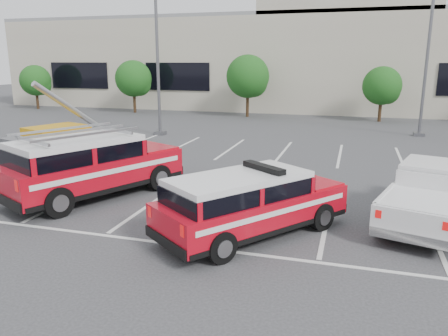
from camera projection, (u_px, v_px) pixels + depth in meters
The scene contains 13 objects.
ground at pixel (235, 210), 13.12m from camera, with size 120.00×120.00×0.00m, color #333336.
stall_markings at pixel (265, 174), 17.30m from camera, with size 23.00×15.00×0.01m, color silver.
convention_building at pixel (325, 57), 41.56m from camera, with size 60.00×16.99×13.20m.
tree_far_left at pixel (37, 82), 39.97m from camera, with size 2.77×2.77×3.99m.
tree_left at pixel (135, 80), 37.11m from camera, with size 3.07×3.07×4.42m.
tree_mid_left at pixel (249, 78), 34.26m from camera, with size 3.37×3.37×4.85m.
tree_mid_right at pixel (383, 87), 31.60m from camera, with size 2.77×2.77×3.99m.
light_pole_left at pixel (157, 46), 25.26m from camera, with size 0.90×0.60×10.24m.
light_pole_mid at pixel (428, 46), 24.80m from camera, with size 0.90×0.60×10.24m.
fire_chief_suv at pixel (250, 208), 11.11m from camera, with size 4.56×5.20×1.80m.
white_pickup at pixel (429, 199), 12.11m from camera, with size 3.18×5.51×1.60m.
ladder_suv at pixel (91, 170), 14.25m from camera, with size 4.52×6.15×2.26m.
utility_rig at pixel (55, 146), 19.31m from camera, with size 4.63×4.51×3.57m.
Camera 1 is at (3.25, -12.00, 4.38)m, focal length 35.00 mm.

